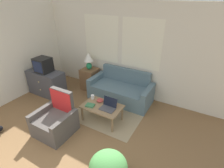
# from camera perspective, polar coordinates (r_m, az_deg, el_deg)

# --- Properties ---
(wall_back) EXTENTS (5.93, 0.06, 2.60)m
(wall_back) POSITION_cam_1_polar(r_m,az_deg,el_deg) (5.00, 3.44, 10.96)
(wall_back) COLOR silver
(wall_back) RESTS_ON ground_plane
(wall_left) EXTENTS (0.05, 4.65, 2.60)m
(wall_left) POSITION_cam_1_polar(r_m,az_deg,el_deg) (5.40, -31.38, 8.13)
(wall_left) COLOR silver
(wall_left) RESTS_ON ground_plane
(rug) EXTENTS (1.66, 1.77, 0.01)m
(rug) POSITION_cam_1_polar(r_m,az_deg,el_deg) (4.69, 0.21, -8.14)
(rug) COLOR #9E8966
(rug) RESTS_ON ground_plane
(couch) EXTENTS (1.74, 0.81, 0.85)m
(couch) POSITION_cam_1_polar(r_m,az_deg,el_deg) (4.98, 3.05, -2.16)
(couch) COLOR slate
(couch) RESTS_ON ground_plane
(armchair) EXTENTS (0.76, 0.74, 0.93)m
(armchair) POSITION_cam_1_polar(r_m,az_deg,el_deg) (4.07, -17.71, -11.44)
(armchair) COLOR #514C47
(armchair) RESTS_ON ground_plane
(tv_dresser) EXTENTS (1.11, 0.53, 0.73)m
(tv_dresser) POSITION_cam_1_polar(r_m,az_deg,el_deg) (5.53, -20.55, 0.37)
(tv_dresser) COLOR #424247
(tv_dresser) RESTS_ON ground_plane
(television) EXTENTS (0.43, 0.39, 0.41)m
(television) POSITION_cam_1_polar(r_m,az_deg,el_deg) (5.31, -21.59, 5.83)
(television) COLOR black
(television) RESTS_ON tv_dresser
(side_table) EXTENTS (0.47, 0.47, 0.66)m
(side_table) POSITION_cam_1_polar(r_m,az_deg,el_deg) (5.56, -7.24, 1.73)
(side_table) COLOR brown
(side_table) RESTS_ON ground_plane
(table_lamp) EXTENTS (0.29, 0.29, 0.52)m
(table_lamp) POSITION_cam_1_polar(r_m,az_deg,el_deg) (5.30, -7.66, 8.08)
(table_lamp) COLOR #1E8451
(table_lamp) RESTS_ON side_table
(coffee_table) EXTENTS (0.92, 0.58, 0.41)m
(coffee_table) POSITION_cam_1_polar(r_m,az_deg,el_deg) (4.12, -3.27, -7.70)
(coffee_table) COLOR #8E704C
(coffee_table) RESTS_ON ground_plane
(laptop) EXTENTS (0.34, 0.28, 0.23)m
(laptop) POSITION_cam_1_polar(r_m,az_deg,el_deg) (3.99, -1.17, -7.28)
(laptop) COLOR #47474C
(laptop) RESTS_ON coffee_table
(cup_navy) EXTENTS (0.09, 0.09, 0.10)m
(cup_navy) POSITION_cam_1_polar(r_m,az_deg,el_deg) (4.35, -6.36, -4.22)
(cup_navy) COLOR white
(cup_navy) RESTS_ON coffee_table
(snack_bowl) EXTENTS (0.17, 0.17, 0.07)m
(snack_bowl) POSITION_cam_1_polar(r_m,az_deg,el_deg) (4.23, -3.96, -5.34)
(snack_bowl) COLOR #B23D38
(snack_bowl) RESTS_ON coffee_table
(book_red) EXTENTS (0.22, 0.18, 0.04)m
(book_red) POSITION_cam_1_polar(r_m,az_deg,el_deg) (4.11, -7.12, -6.93)
(book_red) COLOR #3D7A4C
(book_red) RESTS_ON coffee_table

